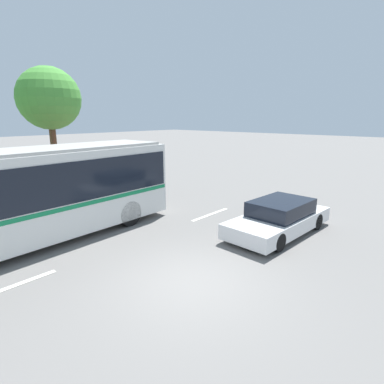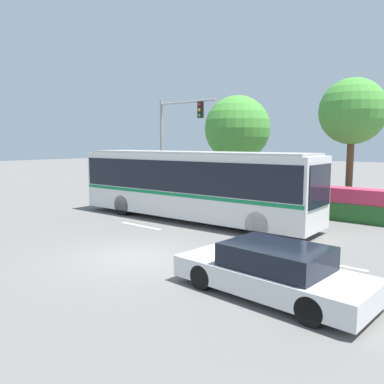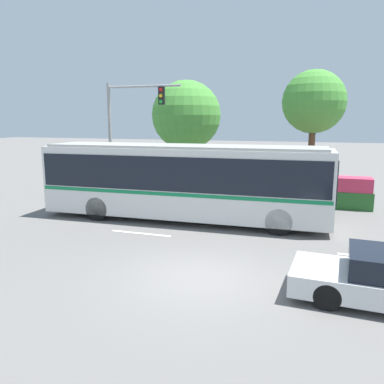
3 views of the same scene
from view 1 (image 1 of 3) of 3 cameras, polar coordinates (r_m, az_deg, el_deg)
ground_plane at (r=8.42m, az=-0.24°, el=-16.19°), size 140.00×140.00×0.00m
city_bus at (r=11.22m, az=-31.63°, el=-0.67°), size 12.04×2.84×3.17m
sedan_foreground at (r=11.89m, az=15.65°, el=-4.56°), size 4.74×2.14×1.23m
flowering_hedge at (r=17.35m, az=-21.04°, el=1.24°), size 6.36×1.09×1.51m
street_tree_centre at (r=19.04m, az=-24.67°, el=15.17°), size 3.31×3.31×6.80m
lane_stripe_near at (r=13.73m, az=3.39°, el=-4.13°), size 2.40×0.16×0.01m
lane_stripe_mid at (r=9.38m, az=-30.62°, el=-14.87°), size 2.40×0.16×0.01m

